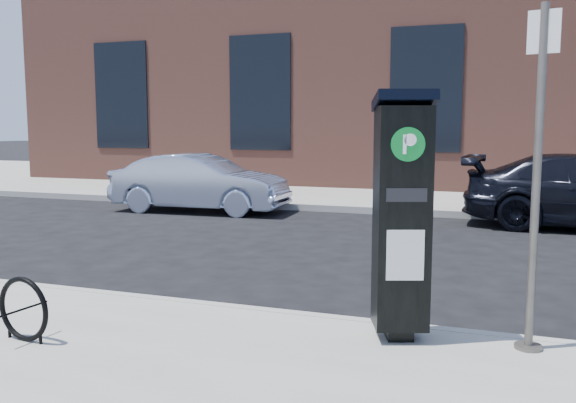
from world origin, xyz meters
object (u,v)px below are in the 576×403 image
at_px(parking_kiosk, 402,214).
at_px(sign_pole, 536,183).
at_px(car_silver, 200,183).
at_px(bike_rack, 23,309).

distance_m(parking_kiosk, sign_pole, 1.10).
bearing_deg(parking_kiosk, car_silver, 108.51).
distance_m(sign_pole, bike_rack, 4.43).
relative_size(bike_rack, car_silver, 0.14).
relative_size(sign_pole, car_silver, 0.69).
relative_size(parking_kiosk, bike_rack, 3.73).
height_order(parking_kiosk, bike_rack, parking_kiosk).
bearing_deg(sign_pole, car_silver, 144.57).
xyz_separation_m(sign_pole, car_silver, (-6.90, 7.34, -0.87)).
bearing_deg(car_silver, sign_pole, -139.82).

